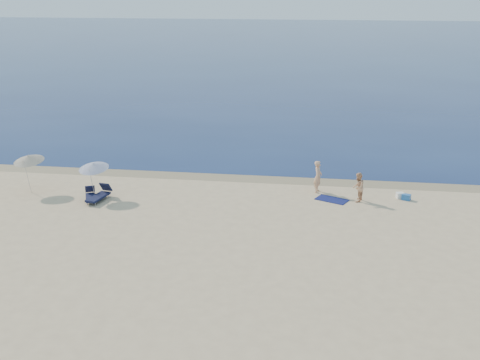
{
  "coord_description": "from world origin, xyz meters",
  "views": [
    {
      "loc": [
        3.14,
        -14.4,
        11.13
      ],
      "look_at": [
        -1.22,
        16.0,
        1.0
      ],
      "focal_mm": 45.0,
      "sensor_mm": 36.0,
      "label": 1
    }
  ],
  "objects_px": {
    "person_left": "(318,177)",
    "umbrella_near": "(93,166)",
    "person_right": "(358,187)",
    "blue_cooler": "(406,197)"
  },
  "relations": [
    {
      "from": "person_left",
      "to": "umbrella_near",
      "type": "relative_size",
      "value": 0.85
    },
    {
      "from": "person_right",
      "to": "umbrella_near",
      "type": "height_order",
      "value": "umbrella_near"
    },
    {
      "from": "umbrella_near",
      "to": "blue_cooler",
      "type": "bearing_deg",
      "value": 20.58
    },
    {
      "from": "blue_cooler",
      "to": "umbrella_near",
      "type": "height_order",
      "value": "umbrella_near"
    },
    {
      "from": "person_left",
      "to": "blue_cooler",
      "type": "relative_size",
      "value": 4.12
    },
    {
      "from": "person_right",
      "to": "blue_cooler",
      "type": "bearing_deg",
      "value": 117.12
    },
    {
      "from": "person_left",
      "to": "person_right",
      "type": "relative_size",
      "value": 1.14
    },
    {
      "from": "person_right",
      "to": "blue_cooler",
      "type": "height_order",
      "value": "person_right"
    },
    {
      "from": "person_left",
      "to": "person_right",
      "type": "distance_m",
      "value": 2.46
    },
    {
      "from": "blue_cooler",
      "to": "person_right",
      "type": "bearing_deg",
      "value": -143.79
    }
  ]
}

